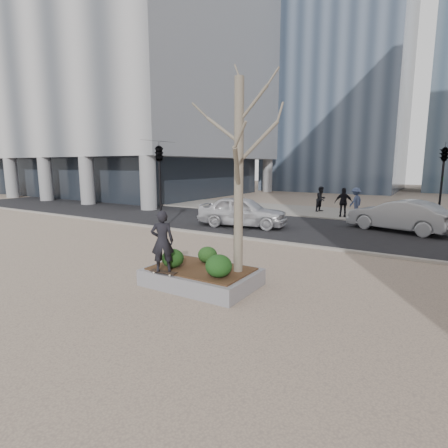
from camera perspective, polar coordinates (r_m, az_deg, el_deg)
The scene contains 19 objects.
ground at distance 10.55m, azimuth -8.15°, elevation -8.84°, with size 120.00×120.00×0.00m, color tan.
street at distance 19.08m, azimuth 11.45°, elevation -0.57°, with size 60.00×8.00×0.02m, color black.
far_sidewalk at distance 25.69m, azimuth 16.91°, elevation 1.80°, with size 60.00×6.00×0.02m, color gray.
planter at distance 9.89m, azimuth -3.68°, elevation -8.64°, with size 3.00×2.00×0.45m, color gray.
planter_mulch at distance 9.82m, azimuth -3.69°, elevation -7.29°, with size 2.70×1.70×0.04m, color #382314.
sycamore_tree at distance 9.12m, azimuth 2.45°, elevation 12.55°, with size 2.80×2.80×6.60m, color gray, non-canonical shape.
shrub_left at distance 9.88m, azimuth -8.37°, elevation -5.55°, with size 0.62×0.62×0.53m, color #173A12.
shrub_middle at distance 10.26m, azimuth -2.71°, elevation -5.03°, with size 0.56×0.56×0.48m, color #123A15.
shrub_right at distance 8.96m, azimuth -0.87°, elevation -6.85°, with size 0.69×0.69×0.59m, color #153811.
skateboard at distance 9.54m, azimuth -9.88°, elevation -7.82°, with size 0.78×0.20×0.07m, color black, non-canonical shape.
skateboarder at distance 9.32m, azimuth -10.03°, elevation -2.80°, with size 0.60×0.39×1.63m, color black.
police_car at distance 18.93m, azimuth 3.04°, elevation 2.07°, with size 1.93×4.80×1.64m, color silver.
car_silver at distance 19.60m, azimuth 26.65°, elevation 1.25°, with size 1.68×4.83×1.59m, color gray.
pedestrian_a at distance 25.94m, azimuth 15.58°, elevation 3.95°, with size 0.87×0.68×1.78m, color black.
pedestrian_b at distance 24.80m, azimuth 20.69°, elevation 3.47°, with size 1.17×0.67×1.82m, color #3E4B6F.
pedestrian_c at distance 23.58m, azimuth 18.94°, elevation 3.34°, with size 1.09×0.45×1.86m, color black.
traffic_light_near at distance 17.88m, azimuth -10.39°, elevation 6.03°, with size 0.60×2.48×4.50m, color black, non-canonical shape.
traffic_light_far at distance 22.27m, azimuth 31.96°, elevation 5.42°, with size 0.60×2.48×4.50m, color black, non-canonical shape.
building_glass_a at distance 54.66m, azimuth 19.09°, elevation 29.68°, with size 16.00×16.00×45.00m, color slate.
Camera 1 is at (6.47, -7.64, 3.32)m, focal length 28.00 mm.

